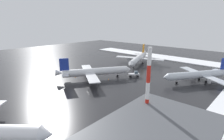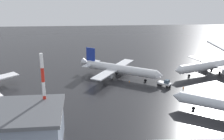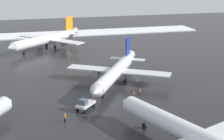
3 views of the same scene
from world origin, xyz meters
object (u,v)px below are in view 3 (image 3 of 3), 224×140
object	(u,v)px
airplane_foreground_jet	(116,72)
traffic_cone_near_nose	(134,92)
airplane_distant_tail	(191,134)
ground_crew_by_nose_gear	(65,117)
airplane_parked_portside	(46,39)
traffic_cone_mid_line	(139,76)
traffic_cone_wingtip_side	(97,89)
ground_crew_near_tug	(140,92)
pushback_tug	(85,104)

from	to	relation	value
airplane_foreground_jet	traffic_cone_near_nose	size ratio (longest dim) A/B	52.57
airplane_distant_tail	ground_crew_by_nose_gear	distance (m)	24.04
airplane_parked_portside	traffic_cone_near_nose	bearing A→B (deg)	65.15
traffic_cone_near_nose	traffic_cone_mid_line	world-z (taller)	same
traffic_cone_wingtip_side	ground_crew_by_nose_gear	bearing A→B (deg)	-31.72
airplane_foreground_jet	ground_crew_near_tug	size ratio (longest dim) A/B	16.91
traffic_cone_wingtip_side	airplane_foreground_jet	bearing A→B (deg)	120.15
traffic_cone_near_nose	traffic_cone_wingtip_side	world-z (taller)	same
airplane_parked_portside	ground_crew_near_tug	world-z (taller)	airplane_parked_portside
airplane_parked_portside	airplane_distant_tail	distance (m)	82.00
ground_crew_by_nose_gear	ground_crew_near_tug	bearing A→B (deg)	-17.52
airplane_distant_tail	traffic_cone_near_nose	xyz separation A→B (m)	(-27.74, 0.06, -3.03)
airplane_foreground_jet	traffic_cone_mid_line	size ratio (longest dim) A/B	52.57
pushback_tug	traffic_cone_near_nose	distance (m)	14.29
airplane_foreground_jet	ground_crew_near_tug	world-z (taller)	airplane_foreground_jet
airplane_foreground_jet	traffic_cone_near_nose	bearing A→B (deg)	47.25
airplane_foreground_jet	pushback_tug	world-z (taller)	airplane_foreground_jet
airplane_parked_portside	traffic_cone_near_nose	distance (m)	55.12
ground_crew_by_nose_gear	traffic_cone_wingtip_side	distance (m)	18.69
pushback_tug	ground_crew_near_tug	world-z (taller)	pushback_tug
ground_crew_by_nose_gear	traffic_cone_mid_line	world-z (taller)	ground_crew_by_nose_gear
ground_crew_by_nose_gear	traffic_cone_near_nose	world-z (taller)	ground_crew_by_nose_gear
airplane_parked_portside	traffic_cone_wingtip_side	world-z (taller)	airplane_parked_portside
airplane_distant_tail	traffic_cone_mid_line	distance (m)	40.35
ground_crew_near_tug	traffic_cone_wingtip_side	bearing A→B (deg)	-167.46
airplane_parked_portside	traffic_cone_mid_line	size ratio (longest dim) A/B	50.91
airplane_distant_tail	traffic_cone_mid_line	bearing A→B (deg)	-28.86
traffic_cone_near_nose	airplane_parked_portside	bearing A→B (deg)	-163.53
airplane_parked_portside	pushback_tug	size ratio (longest dim) A/B	5.74
airplane_distant_tail	airplane_parked_portside	bearing A→B (deg)	-10.11
airplane_distant_tail	pushback_tug	bearing A→B (deg)	9.70
airplane_distant_tail	traffic_cone_near_nose	bearing A→B (deg)	-21.17
airplane_foreground_jet	ground_crew_by_nose_gear	bearing A→B (deg)	-7.00
ground_crew_near_tug	airplane_foreground_jet	bearing A→B (deg)	156.93
traffic_cone_near_nose	traffic_cone_wingtip_side	bearing A→B (deg)	-121.52
ground_crew_near_tug	traffic_cone_mid_line	world-z (taller)	ground_crew_near_tug
traffic_cone_wingtip_side	traffic_cone_near_nose	bearing A→B (deg)	58.48
airplane_distant_tail	traffic_cone_mid_line	xyz separation A→B (m)	(-39.86, 5.48, -3.03)
airplane_distant_tail	pushback_tug	xyz separation A→B (m)	(-21.20, -12.60, -2.02)
ground_crew_near_tug	traffic_cone_wingtip_side	world-z (taller)	ground_crew_near_tug
airplane_distant_tail	traffic_cone_wingtip_side	bearing A→B (deg)	-7.97
airplane_parked_portside	pushback_tug	distance (m)	59.42
airplane_foreground_jet	pushback_tug	bearing A→B (deg)	-4.56
airplane_foreground_jet	ground_crew_by_nose_gear	xyz separation A→B (m)	(19.03, -15.23, -2.20)
airplane_distant_tail	ground_crew_near_tug	xyz separation A→B (m)	(-26.14, 0.92, -2.34)
pushback_tug	traffic_cone_near_nose	size ratio (longest dim) A/B	8.87
ground_crew_near_tug	traffic_cone_near_nose	xyz separation A→B (m)	(-1.59, -0.86, -0.70)
pushback_tug	traffic_cone_wingtip_side	bearing A→B (deg)	-161.89
ground_crew_by_nose_gear	airplane_foreground_jet	bearing A→B (deg)	5.97
traffic_cone_near_nose	ground_crew_near_tug	bearing A→B (deg)	28.29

